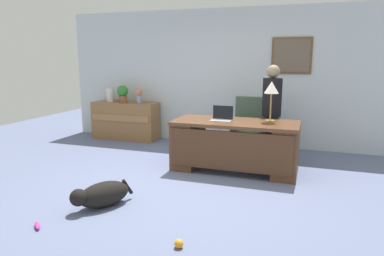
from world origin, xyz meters
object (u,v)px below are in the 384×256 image
(person_standing, at_px, (271,112))
(dog_lying, at_px, (101,195))
(desk_lamp, at_px, (271,90))
(dog_toy_bone, at_px, (37,226))
(laptop, at_px, (222,117))
(credenza, at_px, (126,121))
(vase_empty, at_px, (110,95))
(potted_plant, at_px, (123,93))
(desk, at_px, (235,144))
(armchair, at_px, (250,129))
(dog_toy_ball, at_px, (179,244))
(vase_with_flowers, at_px, (139,94))

(person_standing, bearing_deg, dog_lying, -122.27)
(desk_lamp, relative_size, dog_toy_bone, 3.30)
(laptop, bearing_deg, credenza, 151.04)
(person_standing, height_order, vase_empty, person_standing)
(laptop, distance_m, potted_plant, 2.90)
(credenza, relative_size, laptop, 4.48)
(desk, distance_m, armchair, 1.00)
(credenza, height_order, potted_plant, potted_plant)
(armchair, bearing_deg, dog_toy_ball, -90.92)
(dog_lying, relative_size, vase_empty, 2.40)
(armchair, bearing_deg, vase_empty, 172.40)
(armchair, bearing_deg, dog_lying, -113.61)
(desk, distance_m, laptop, 0.47)
(armchair, distance_m, laptop, 1.07)
(vase_with_flowers, relative_size, potted_plant, 0.88)
(armchair, distance_m, dog_lying, 3.15)
(laptop, distance_m, desk_lamp, 0.85)
(person_standing, bearing_deg, potted_plant, 168.11)
(dog_lying, bearing_deg, vase_empty, 119.76)
(desk, height_order, vase_with_flowers, vase_with_flowers)
(credenza, height_order, dog_toy_ball, credenza)
(desk_lamp, bearing_deg, laptop, -169.49)
(armchair, distance_m, dog_toy_bone, 3.92)
(vase_empty, bearing_deg, armchair, -7.60)
(vase_with_flowers, bearing_deg, armchair, -9.73)
(desk, relative_size, desk_lamp, 3.11)
(armchair, height_order, dog_toy_bone, armchair)
(armchair, xyz_separation_m, vase_empty, (-3.14, 0.42, 0.48))
(person_standing, distance_m, vase_empty, 3.60)
(person_standing, relative_size, dog_toy_ball, 18.88)
(person_standing, xyz_separation_m, desk_lamp, (0.05, -0.57, 0.43))
(armchair, relative_size, dog_toy_bone, 5.61)
(armchair, relative_size, vase_empty, 3.53)
(dog_toy_bone, bearing_deg, dog_toy_ball, 4.10)
(armchair, distance_m, person_standing, 0.60)
(person_standing, xyz_separation_m, potted_plant, (-3.22, 0.68, 0.16))
(armchair, xyz_separation_m, person_standing, (0.39, -0.26, 0.37))
(dog_lying, bearing_deg, credenza, 114.79)
(dog_lying, xyz_separation_m, vase_empty, (-1.88, 3.29, 0.80))
(armchair, bearing_deg, desk_lamp, -61.93)
(desk, relative_size, vase_empty, 6.46)
(desk_lamp, bearing_deg, vase_empty, 160.80)
(dog_lying, height_order, desk_lamp, desk_lamp)
(desk, xyz_separation_m, credenza, (-2.71, 1.41, -0.03))
(dog_toy_ball, height_order, dog_toy_bone, dog_toy_ball)
(vase_empty, bearing_deg, desk, -24.70)
(vase_with_flowers, distance_m, potted_plant, 0.38)
(laptop, xyz_separation_m, potted_plant, (-2.54, 1.38, 0.16))
(desk, distance_m, desk_lamp, 0.99)
(desk, height_order, dog_toy_bone, desk)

